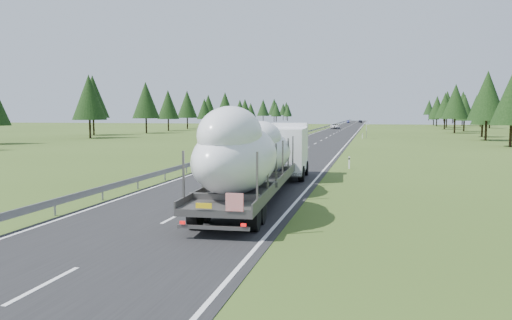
% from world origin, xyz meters
% --- Properties ---
extents(ground, '(400.00, 400.00, 0.00)m').
position_xyz_m(ground, '(0.00, 0.00, 0.00)').
color(ground, '#344B19').
rests_on(ground, ground).
extents(road_surface, '(10.00, 400.00, 0.02)m').
position_xyz_m(road_surface, '(0.00, 100.00, 0.01)').
color(road_surface, black).
rests_on(road_surface, ground).
extents(guardrail, '(0.10, 400.00, 0.76)m').
position_xyz_m(guardrail, '(-5.30, 99.94, 0.60)').
color(guardrail, slate).
rests_on(guardrail, ground).
extents(marker_posts, '(0.13, 350.08, 1.00)m').
position_xyz_m(marker_posts, '(6.50, 155.00, 0.54)').
color(marker_posts, silver).
rests_on(marker_posts, ground).
extents(highway_sign, '(0.08, 0.90, 2.60)m').
position_xyz_m(highway_sign, '(7.20, 80.00, 1.81)').
color(highway_sign, slate).
rests_on(highway_sign, ground).
extents(tree_line_right, '(28.67, 352.91, 12.61)m').
position_xyz_m(tree_line_right, '(39.08, 128.12, 7.02)').
color(tree_line_right, black).
rests_on(tree_line_right, ground).
extents(tree_line_left, '(15.01, 354.02, 12.36)m').
position_xyz_m(tree_line_left, '(-44.17, 142.12, 7.07)').
color(tree_line_left, black).
rests_on(tree_line_left, ground).
extents(boat_truck, '(3.68, 20.58, 4.82)m').
position_xyz_m(boat_truck, '(2.50, 14.27, 2.46)').
color(boat_truck, white).
rests_on(boat_truck, ground).
extents(distant_van, '(3.24, 6.04, 1.61)m').
position_xyz_m(distant_van, '(-2.45, 134.76, 0.81)').
color(distant_van, silver).
rests_on(distant_van, ground).
extents(distant_car_dark, '(1.98, 4.08, 1.34)m').
position_xyz_m(distant_car_dark, '(2.37, 233.00, 0.67)').
color(distant_car_dark, black).
rests_on(distant_car_dark, ground).
extents(distant_car_blue, '(1.59, 3.95, 1.28)m').
position_xyz_m(distant_car_blue, '(-3.21, 227.78, 0.64)').
color(distant_car_blue, '#191E47').
rests_on(distant_car_blue, ground).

